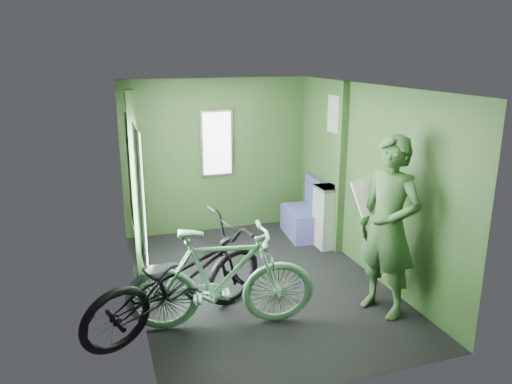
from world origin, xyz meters
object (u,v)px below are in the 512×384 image
Objects in this scene: bicycle_mint at (222,329)px; bench_seat at (304,219)px; bicycle_black at (182,328)px; waste_box at (326,217)px; passenger at (389,227)px.

bench_seat is at bearing -29.51° from bicycle_mint.
bicycle_black is 2.81m from waste_box.
waste_box is at bearing -71.66° from bench_seat.
bicycle_black reaches higher than bicycle_mint.
passenger is 2.14× the size of waste_box.
waste_box reaches higher than bench_seat.
waste_box is (1.94, 1.68, 0.44)m from bicycle_mint.
bicycle_mint is 0.98× the size of passenger.
passenger is (1.72, -0.17, 0.94)m from bicycle_mint.
waste_box is (0.22, 1.85, -0.50)m from passenger.
bench_seat is at bearing 155.14° from passenger.
bicycle_mint is 2.14× the size of bench_seat.
bicycle_black is 1.09× the size of passenger.
bench_seat is at bearing -71.49° from bicycle_black.
passenger is 2.45m from bench_seat.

